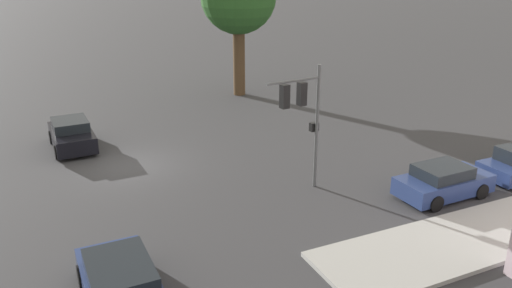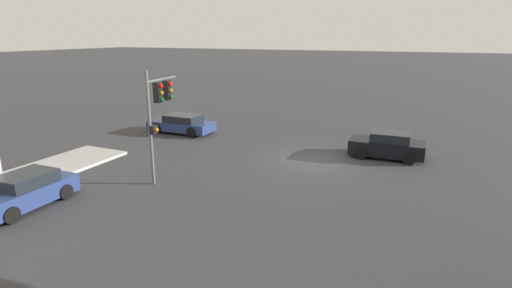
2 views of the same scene
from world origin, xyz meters
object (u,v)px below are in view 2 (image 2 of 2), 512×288
crossing_car_0 (387,145)px  crossing_car_1 (182,124)px  traffic_signal (159,104)px  parked_car_0 (25,191)px

crossing_car_0 → crossing_car_1: bearing=-2.4°
traffic_signal → parked_car_0: bearing=-127.4°
traffic_signal → parked_car_0: (2.95, 4.81, -2.89)m
crossing_car_1 → crossing_car_0: bearing=178.9°
crossing_car_1 → parked_car_0: 12.84m
traffic_signal → crossing_car_0: traffic_signal is taller
traffic_signal → crossing_car_0: (-9.12, -7.81, -2.84)m
traffic_signal → crossing_car_1: bearing=113.3°
crossing_car_0 → parked_car_0: (12.08, 12.62, -0.05)m
parked_car_0 → crossing_car_0: bearing=135.1°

